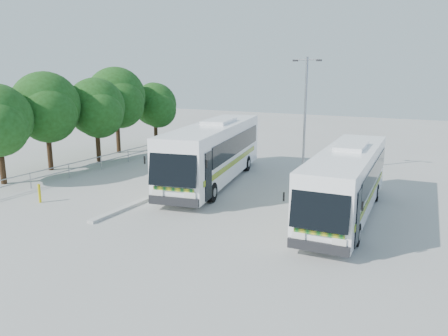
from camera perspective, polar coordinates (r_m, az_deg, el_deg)
The scene contains 11 objects.
ground at distance 24.53m, azimuth -3.32°, elevation -3.92°, with size 100.00×100.00×0.00m, color #A2A29D.
kerb_divider at distance 27.32m, azimuth -5.31°, elevation -2.08°, with size 0.40×16.00×0.15m, color #B2B2AD.
railing at distance 33.35m, azimuth -14.61°, elevation 1.40°, with size 0.06×22.00×1.00m.
tree_far_b at distance 33.09m, azimuth -22.18°, elevation 7.50°, with size 5.33×5.03×6.96m.
tree_far_c at distance 35.13m, azimuth -16.32°, elevation 7.65°, with size 4.97×4.69×6.49m.
tree_far_d at distance 38.61m, azimuth -13.83°, elevation 9.01°, with size 5.62×5.30×7.33m.
tree_far_e at distance 41.74m, azimuth -8.94°, elevation 8.17°, with size 4.54×4.28×5.92m.
coach_main at distance 27.56m, azimuth -1.33°, elevation 2.25°, with size 5.15×13.56×3.69m.
coach_adjacent at distance 21.87m, azimuth 15.70°, elevation -1.61°, with size 2.94×11.75×3.23m.
lamppost at distance 30.17m, azimuth 10.55°, elevation 7.39°, with size 1.93×0.32×7.88m.
bollard at distance 25.52m, azimuth -22.96°, elevation -3.07°, with size 0.14×0.14×1.02m, color gold.
Camera 1 is at (12.17, -20.14, 6.93)m, focal length 35.00 mm.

